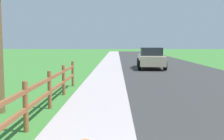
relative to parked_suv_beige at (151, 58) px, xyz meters
name	(u,v)px	position (x,y,z in m)	size (l,w,h in m)	color
ground_plane	(121,62)	(-2.16, 6.31, -0.77)	(120.00, 120.00, 0.00)	#3B7A32
road_asphalt	(154,61)	(1.34, 8.31, -0.76)	(7.00, 66.00, 0.01)	#333333
curb_concrete	(92,61)	(-5.16, 8.31, -0.76)	(6.00, 66.00, 0.01)	#AFA4A6
grass_verge	(78,61)	(-6.66, 8.31, -0.76)	(5.00, 66.00, 0.00)	#3B7A32
rail_fence	(39,94)	(-4.46, -13.60, -0.14)	(0.11, 10.31, 1.09)	brown
parked_suv_beige	(151,58)	(0.00, 0.00, 0.00)	(2.14, 4.65, 1.56)	#C6B793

